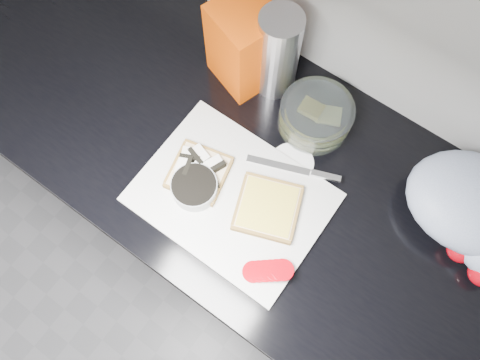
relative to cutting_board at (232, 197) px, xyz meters
The scene contains 14 objects.
base_cabinet 0.51m from the cutting_board, 36.36° to the left, with size 3.50×0.60×0.86m, color black.
countertop 0.17m from the cutting_board, 36.36° to the left, with size 3.50×0.64×0.04m, color black.
cutting_board is the anchor object (origin of this frame).
bread_left 0.09m from the cutting_board, behind, with size 0.15×0.15×0.04m.
bread_right 0.08m from the cutting_board, 15.46° to the left, with size 0.17×0.17×0.02m.
tomato_slices 0.18m from the cutting_board, 29.87° to the right, with size 0.10×0.09×0.02m.
knife 0.17m from the cutting_board, 55.26° to the left, with size 0.20×0.09×0.01m.
seed_tub 0.08m from the cutting_board, 154.56° to the right, with size 0.10×0.10×0.05m.
tub_lid 0.16m from the cutting_board, 67.30° to the left, with size 0.10×0.10×0.01m, color white.
glass_bowl 0.27m from the cutting_board, 80.09° to the left, with size 0.17×0.17×0.07m.
bread_bag 0.34m from the cutting_board, 120.74° to the left, with size 0.13×0.13×0.21m, color #F25704.
steel_canister 0.33m from the cutting_board, 106.97° to the left, with size 0.10×0.10×0.23m, color #A6A6AA.
grocery_bag 0.51m from the cutting_board, 30.51° to the left, with size 0.32×0.28×0.12m.
whole_tomatoes 0.51m from the cutting_board, 19.28° to the left, with size 0.11×0.08×0.06m.
Camera 1 is at (0.06, 0.85, 1.87)m, focal length 35.00 mm.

